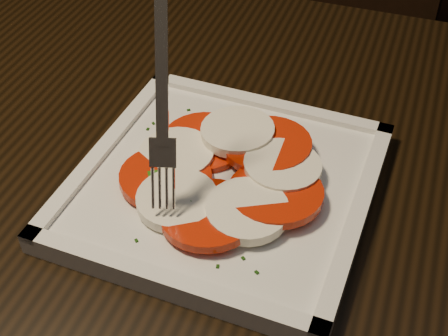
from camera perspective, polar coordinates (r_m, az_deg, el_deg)
table at (r=0.67m, az=-6.37°, el=-6.74°), size 1.28×0.92×0.75m
chair at (r=1.30m, az=8.60°, el=12.91°), size 0.51×0.51×0.93m
plate at (r=0.58m, az=0.00°, el=-1.66°), size 0.30×0.30×0.01m
caprese_salad at (r=0.56m, az=-0.01°, el=-0.40°), size 0.19×0.21×0.02m
fork at (r=0.50m, az=-5.53°, el=7.74°), size 0.05×0.09×0.18m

